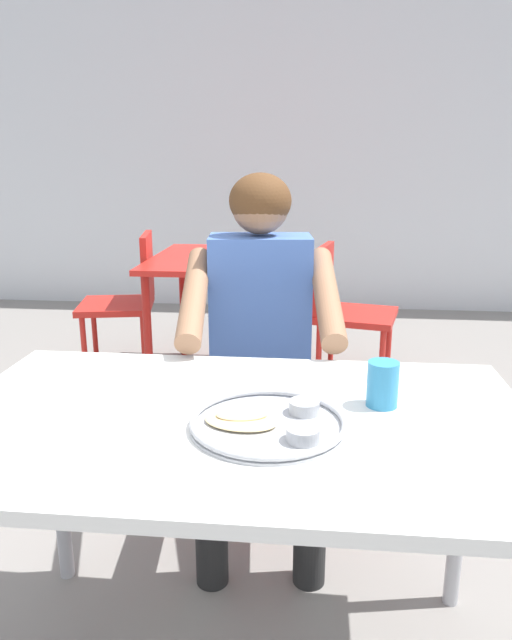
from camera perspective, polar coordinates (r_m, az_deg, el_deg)
The scene contains 9 objects.
back_wall at distance 5.13m, azimuth 4.12°, elevation 20.25°, with size 12.00×0.12×3.40m, color silver.
table_foreground at distance 1.32m, azimuth -1.88°, elevation -12.16°, with size 1.30×0.78×0.73m.
thali_tray at distance 1.23m, azimuth 1.35°, elevation -10.00°, with size 0.33×0.33×0.03m.
drinking_cup at distance 1.35m, azimuth 12.36°, elevation -6.03°, with size 0.07×0.07×0.11m.
chair_foreground at distance 2.20m, azimuth 0.49°, elevation -5.27°, with size 0.43×0.44×0.85m.
diner_foreground at distance 1.92m, azimuth 0.42°, elevation -0.90°, with size 0.53×0.58×1.23m.
table_background_red at distance 3.33m, azimuth -2.43°, elevation 4.88°, with size 0.89×0.95×0.74m.
chair_red_left at distance 3.50m, azimuth -12.34°, elevation 2.44°, with size 0.49×0.49×0.86m.
chair_red_right at distance 3.34m, azimuth 8.55°, elevation 1.48°, with size 0.51×0.52×0.81m.
Camera 1 is at (0.16, -1.14, 1.27)m, focal length 32.54 mm.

